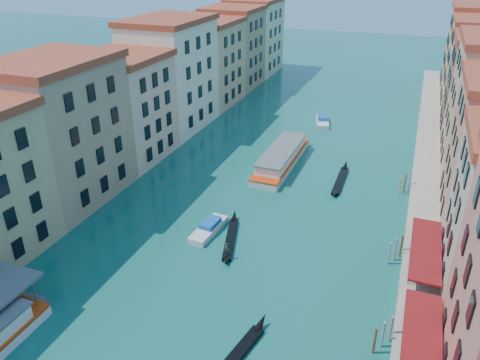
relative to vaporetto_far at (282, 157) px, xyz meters
The scene contains 9 objects.
left_bank_palazzos 27.06m from the vaporetto_far, behind, with size 12.80×128.40×21.00m.
quay 22.94m from the vaporetto_far, 10.35° to the left, with size 4.00×140.00×1.00m, color gray.
restaurant_awnings 44.21m from the vaporetto_far, 59.02° to the right, with size 3.20×44.55×3.12m.
mooring_poles_right 37.62m from the vaporetto_far, 58.51° to the right, with size 1.44×54.24×3.20m.
vaporetto_far is the anchor object (origin of this frame).
gondola_fore 23.92m from the vaporetto_far, 88.85° to the right, with size 4.03×11.47×2.33m.
gondola_far 10.72m from the vaporetto_far, 15.40° to the right, with size 1.25×12.25×1.74m.
motorboat_mid 23.19m from the vaporetto_far, 96.99° to the right, with size 2.70×7.01×1.42m.
motorboat_far 22.41m from the vaporetto_far, 84.44° to the left, with size 4.05×7.58×1.50m.
Camera 1 is at (18.26, -7.70, 32.65)m, focal length 35.00 mm.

